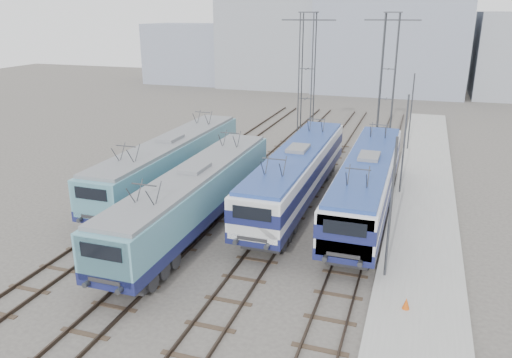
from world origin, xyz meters
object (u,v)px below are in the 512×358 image
at_px(locomotive_far_left, 170,160).
at_px(catenary_tower_west, 307,79).
at_px(locomotive_center_left, 194,195).
at_px(locomotive_center_right, 297,171).
at_px(mast_front, 390,212).
at_px(catenary_tower_east, 388,79).
at_px(mast_rear, 411,113).
at_px(safety_cone, 406,303).
at_px(mast_mid, 404,147).
at_px(locomotive_far_right, 367,180).

xyz_separation_m(locomotive_far_left, catenary_tower_west, (6.75, 12.10, 4.39)).
relative_size(locomotive_center_left, locomotive_center_right, 0.99).
distance_m(locomotive_center_left, locomotive_center_right, 7.37).
distance_m(catenary_tower_west, mast_front, 22.00).
xyz_separation_m(locomotive_center_right, mast_front, (6.35, -8.11, 1.19)).
relative_size(locomotive_far_left, catenary_tower_east, 1.51).
xyz_separation_m(mast_rear, safety_cone, (1.08, -26.60, -2.95)).
bearing_deg(mast_mid, locomotive_far_left, -165.03).
relative_size(locomotive_center_left, mast_rear, 2.56).
height_order(locomotive_center_left, mast_rear, mast_rear).
relative_size(locomotive_far_right, safety_cone, 36.48).
height_order(locomotive_far_left, mast_mid, mast_mid).
bearing_deg(locomotive_center_left, mast_rear, 63.46).
distance_m(mast_front, mast_rear, 24.00).
xyz_separation_m(catenary_tower_west, mast_front, (8.60, -20.00, -3.14)).
xyz_separation_m(mast_front, mast_rear, (0.00, 24.00, 0.00)).
bearing_deg(mast_rear, mast_mid, -90.00).
bearing_deg(locomotive_far_left, mast_front, -27.22).
xyz_separation_m(locomotive_far_left, locomotive_far_right, (13.50, -0.11, 0.05)).
bearing_deg(catenary_tower_east, catenary_tower_west, -162.90).
xyz_separation_m(locomotive_center_right, catenary_tower_east, (4.25, 13.89, 4.33)).
height_order(locomotive_center_right, safety_cone, locomotive_center_right).
bearing_deg(locomotive_center_right, locomotive_far_left, -178.60).
xyz_separation_m(locomotive_far_left, mast_mid, (15.35, 4.10, 1.25)).
relative_size(catenary_tower_west, mast_front, 1.71).
height_order(catenary_tower_west, mast_mid, catenary_tower_west).
distance_m(locomotive_far_left, locomotive_center_right, 9.00).
xyz_separation_m(locomotive_far_left, mast_front, (15.35, -7.90, 1.25)).
bearing_deg(mast_front, catenary_tower_east, 95.45).
relative_size(locomotive_far_right, mast_front, 2.58).
bearing_deg(locomotive_far_left, mast_rear, 46.37).
bearing_deg(locomotive_center_left, safety_cone, -22.21).
distance_m(mast_mid, mast_rear, 12.00).
bearing_deg(locomotive_far_right, safety_cone, -74.24).
height_order(locomotive_far_left, locomotive_far_right, locomotive_far_left).
bearing_deg(catenary_tower_west, mast_front, -66.73).
height_order(locomotive_center_right, catenary_tower_west, catenary_tower_west).
height_order(locomotive_far_right, safety_cone, locomotive_far_right).
height_order(locomotive_far_right, mast_mid, mast_mid).
bearing_deg(mast_rear, locomotive_center_right, -111.79).
height_order(catenary_tower_east, mast_mid, catenary_tower_east).
bearing_deg(locomotive_far_left, catenary_tower_west, 60.85).
bearing_deg(mast_mid, locomotive_center_right, -148.54).
relative_size(locomotive_center_left, mast_mid, 2.56).
bearing_deg(catenary_tower_west, safety_cone, -66.82).
height_order(locomotive_center_left, safety_cone, locomotive_center_left).
bearing_deg(catenary_tower_west, mast_mid, -42.93).
distance_m(locomotive_far_right, mast_rear, 16.37).
xyz_separation_m(locomotive_far_right, catenary_tower_east, (-0.25, 14.22, 4.34)).
bearing_deg(safety_cone, catenary_tower_west, 113.18).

